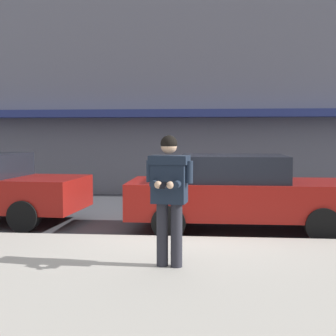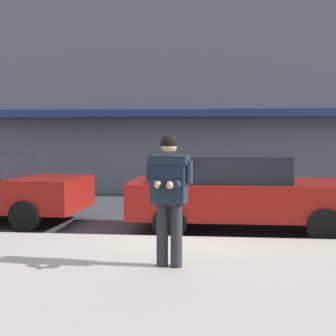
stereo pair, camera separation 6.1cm
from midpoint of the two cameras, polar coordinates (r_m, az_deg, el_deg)
name	(u,v)px [view 1 (the left image)]	position (r m, az deg, el deg)	size (l,w,h in m)	color
ground_plane	(189,241)	(8.66, 2.34, -8.92)	(80.00, 80.00, 0.00)	#3D3D42
sidewalk	(261,291)	(5.92, 11.00, -14.54)	(32.00, 5.30, 0.14)	#A8A399
curb_paint_line	(244,242)	(8.72, 9.01, -8.86)	(28.00, 0.12, 0.01)	silver
storefront_facade	(228,40)	(17.25, 7.23, 15.22)	(28.00, 4.70, 10.58)	slate
parked_sedan_mid	(240,192)	(9.49, 8.54, -2.96)	(4.50, 1.93, 1.54)	maroon
man_texting_on_phone	(169,186)	(6.36, -0.13, -2.24)	(0.64, 0.62, 1.81)	#23232B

